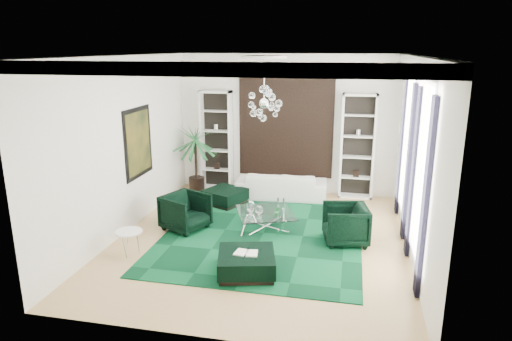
% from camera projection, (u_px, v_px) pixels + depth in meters
% --- Properties ---
extents(floor, '(6.00, 7.00, 0.02)m').
position_uv_depth(floor, '(261.00, 240.00, 9.72)').
color(floor, tan).
rests_on(floor, ground).
extents(ceiling, '(6.00, 7.00, 0.02)m').
position_uv_depth(ceiling, '(261.00, 55.00, 8.71)').
color(ceiling, white).
rests_on(ceiling, ground).
extents(wall_back, '(6.00, 0.02, 3.80)m').
position_uv_depth(wall_back, '(286.00, 124.00, 12.53)').
color(wall_back, white).
rests_on(wall_back, ground).
extents(wall_front, '(6.00, 0.02, 3.80)m').
position_uv_depth(wall_front, '(208.00, 212.00, 5.90)').
color(wall_front, white).
rests_on(wall_front, ground).
extents(wall_left, '(0.02, 7.00, 3.80)m').
position_uv_depth(wall_left, '(124.00, 146.00, 9.82)').
color(wall_left, white).
rests_on(wall_left, ground).
extents(wall_right, '(0.02, 7.00, 3.80)m').
position_uv_depth(wall_right, '(417.00, 160.00, 8.61)').
color(wall_right, white).
rests_on(wall_right, ground).
extents(crown_molding, '(6.00, 7.00, 0.18)m').
position_uv_depth(crown_molding, '(261.00, 61.00, 8.74)').
color(crown_molding, white).
rests_on(crown_molding, ceiling).
extents(ceiling_medallion, '(0.90, 0.90, 0.05)m').
position_uv_depth(ceiling_medallion, '(264.00, 57.00, 9.01)').
color(ceiling_medallion, white).
rests_on(ceiling_medallion, ceiling).
extents(tapestry, '(2.50, 0.06, 2.80)m').
position_uv_depth(tapestry, '(286.00, 125.00, 12.48)').
color(tapestry, black).
rests_on(tapestry, wall_back).
extents(shelving_left, '(0.90, 0.38, 2.80)m').
position_uv_depth(shelving_left, '(216.00, 141.00, 12.86)').
color(shelving_left, white).
rests_on(shelving_left, floor).
extents(shelving_right, '(0.90, 0.38, 2.80)m').
position_uv_depth(shelving_right, '(358.00, 147.00, 12.08)').
color(shelving_right, white).
rests_on(shelving_right, floor).
extents(painting, '(0.04, 1.30, 1.60)m').
position_uv_depth(painting, '(139.00, 143.00, 10.39)').
color(painting, black).
rests_on(painting, wall_left).
extents(window_near, '(0.03, 1.10, 2.90)m').
position_uv_depth(window_near, '(422.00, 172.00, 7.77)').
color(window_near, white).
rests_on(window_near, wall_right).
extents(curtain_near_a, '(0.07, 0.30, 3.25)m').
position_uv_depth(curtain_near_a, '(425.00, 200.00, 7.10)').
color(curtain_near_a, black).
rests_on(curtain_near_a, floor).
extents(curtain_near_b, '(0.07, 0.30, 3.25)m').
position_uv_depth(curtain_near_b, '(413.00, 174.00, 8.58)').
color(curtain_near_b, black).
rests_on(curtain_near_b, floor).
extents(window_far, '(0.03, 1.10, 2.90)m').
position_uv_depth(window_far, '(407.00, 144.00, 10.03)').
color(window_far, white).
rests_on(window_far, wall_right).
extents(curtain_far_a, '(0.07, 0.30, 3.25)m').
position_uv_depth(curtain_far_a, '(409.00, 163.00, 9.37)').
color(curtain_far_a, black).
rests_on(curtain_far_a, floor).
extents(curtain_far_b, '(0.07, 0.30, 3.25)m').
position_uv_depth(curtain_far_b, '(401.00, 147.00, 10.84)').
color(curtain_far_b, black).
rests_on(curtain_far_b, floor).
extents(rug, '(4.20, 5.00, 0.02)m').
position_uv_depth(rug, '(263.00, 233.00, 10.00)').
color(rug, black).
rests_on(rug, floor).
extents(sofa, '(2.45, 1.08, 0.70)m').
position_uv_depth(sofa, '(282.00, 185.00, 12.31)').
color(sofa, silver).
rests_on(sofa, floor).
extents(armchair_left, '(1.17, 1.16, 0.81)m').
position_uv_depth(armchair_left, '(186.00, 212.00, 10.15)').
color(armchair_left, black).
rests_on(armchair_left, floor).
extents(armchair_right, '(1.04, 1.02, 0.81)m').
position_uv_depth(armchair_right, '(345.00, 224.00, 9.45)').
color(armchair_right, black).
rests_on(armchair_right, floor).
extents(coffee_table, '(1.55, 1.55, 0.41)m').
position_uv_depth(coffee_table, '(266.00, 221.00, 10.18)').
color(coffee_table, white).
rests_on(coffee_table, floor).
extents(ottoman_side, '(1.19, 1.19, 0.40)m').
position_uv_depth(ottoman_side, '(225.00, 197.00, 11.82)').
color(ottoman_side, black).
rests_on(ottoman_side, floor).
extents(ottoman_front, '(1.21, 1.21, 0.40)m').
position_uv_depth(ottoman_front, '(246.00, 263.00, 8.19)').
color(ottoman_front, black).
rests_on(ottoman_front, floor).
extents(book, '(0.42, 0.28, 0.03)m').
position_uv_depth(book, '(246.00, 252.00, 8.13)').
color(book, white).
rests_on(book, ottoman_front).
extents(side_table, '(0.63, 0.63, 0.50)m').
position_uv_depth(side_table, '(130.00, 244.00, 8.89)').
color(side_table, white).
rests_on(side_table, floor).
extents(palm, '(1.76, 1.76, 2.40)m').
position_uv_depth(palm, '(196.00, 149.00, 12.67)').
color(palm, '#226A34').
rests_on(palm, floor).
extents(chandelier, '(0.98, 0.98, 0.72)m').
position_uv_depth(chandelier, '(264.00, 103.00, 9.25)').
color(chandelier, white).
rests_on(chandelier, ceiling).
extents(table_plant, '(0.16, 0.15, 0.24)m').
position_uv_depth(table_plant, '(277.00, 212.00, 9.80)').
color(table_plant, '#226A34').
rests_on(table_plant, coffee_table).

